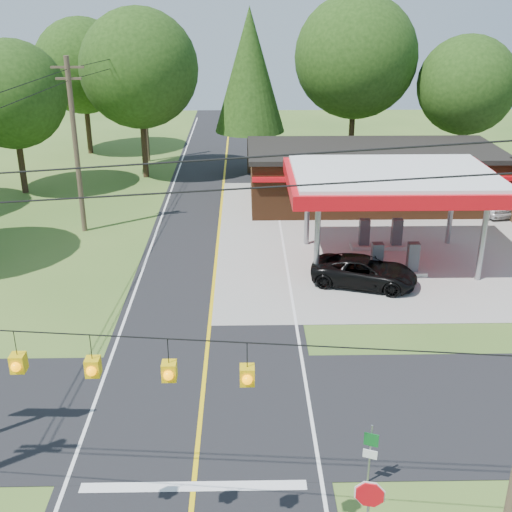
{
  "coord_description": "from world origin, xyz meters",
  "views": [
    {
      "loc": [
        1.51,
        -18.1,
        13.14
      ],
      "look_at": [
        2.0,
        7.0,
        2.8
      ],
      "focal_mm": 45.0,
      "sensor_mm": 36.0,
      "label": 1
    }
  ],
  "objects_px": {
    "sedan_car": "(485,201)",
    "octagonal_stop_sign": "(369,501)",
    "gas_canopy": "(393,183)",
    "suv_car": "(364,272)"
  },
  "relations": [
    {
      "from": "sedan_car",
      "to": "octagonal_stop_sign",
      "type": "height_order",
      "value": "octagonal_stop_sign"
    },
    {
      "from": "gas_canopy",
      "to": "suv_car",
      "type": "xyz_separation_m",
      "value": [
        -1.73,
        -3.0,
        -3.57
      ]
    },
    {
      "from": "octagonal_stop_sign",
      "to": "sedan_car",
      "type": "bearing_deg",
      "value": 65.17
    },
    {
      "from": "suv_car",
      "to": "octagonal_stop_sign",
      "type": "relative_size",
      "value": 2.2
    },
    {
      "from": "sedan_car",
      "to": "octagonal_stop_sign",
      "type": "xyz_separation_m",
      "value": [
        -12.5,
        -27.01,
        0.96
      ]
    },
    {
      "from": "gas_canopy",
      "to": "octagonal_stop_sign",
      "type": "height_order",
      "value": "gas_canopy"
    },
    {
      "from": "gas_canopy",
      "to": "suv_car",
      "type": "height_order",
      "value": "gas_canopy"
    },
    {
      "from": "gas_canopy",
      "to": "suv_car",
      "type": "bearing_deg",
      "value": -119.96
    },
    {
      "from": "suv_car",
      "to": "octagonal_stop_sign",
      "type": "height_order",
      "value": "octagonal_stop_sign"
    },
    {
      "from": "suv_car",
      "to": "sedan_car",
      "type": "xyz_separation_m",
      "value": [
        9.73,
        11.0,
        0.04
      ]
    }
  ]
}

